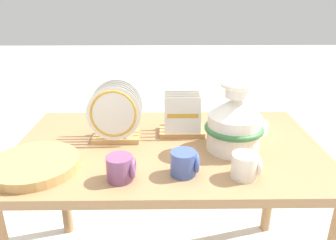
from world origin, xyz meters
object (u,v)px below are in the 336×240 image
object	(u,v)px
ceramic_vase	(234,122)
fruit_bowl	(249,125)
mug_cobalt_glaze	(185,163)
mug_plum_glaze	(121,168)
mug_cream_glaze	(246,166)
dish_rack_square_plates	(182,120)
wicker_charger_stack	(34,165)
dish_rack_round_plates	(115,116)

from	to	relation	value
ceramic_vase	fruit_bowl	distance (m)	0.22
ceramic_vase	mug_cobalt_glaze	world-z (taller)	ceramic_vase
ceramic_vase	mug_cobalt_glaze	distance (m)	0.29
mug_plum_glaze	mug_cream_glaze	xyz separation A→B (m)	(0.42, 0.01, 0.00)
ceramic_vase	dish_rack_square_plates	distance (m)	0.26
fruit_bowl	wicker_charger_stack	bearing A→B (deg)	-159.05
ceramic_vase	mug_cobalt_glaze	size ratio (longest dim) A/B	2.84
mug_cobalt_glaze	fruit_bowl	size ratio (longest dim) A/B	0.59
ceramic_vase	dish_rack_square_plates	size ratio (longest dim) A/B	1.41
dish_rack_square_plates	mug_plum_glaze	world-z (taller)	dish_rack_square_plates
wicker_charger_stack	mug_cream_glaze	xyz separation A→B (m)	(0.74, -0.06, 0.03)
dish_rack_square_plates	mug_plum_glaze	size ratio (longest dim) A/B	2.01
mug_cobalt_glaze	mug_cream_glaze	bearing A→B (deg)	-5.89
mug_cobalt_glaze	fruit_bowl	bearing A→B (deg)	49.29
dish_rack_round_plates	fruit_bowl	world-z (taller)	dish_rack_round_plates
dish_rack_round_plates	mug_plum_glaze	xyz separation A→B (m)	(0.06, -0.32, -0.06)
mug_cream_glaze	mug_plum_glaze	bearing A→B (deg)	-178.62
ceramic_vase	wicker_charger_stack	distance (m)	0.76
mug_cobalt_glaze	mug_cream_glaze	xyz separation A→B (m)	(0.21, -0.02, 0.00)
mug_cream_glaze	fruit_bowl	distance (m)	0.40
fruit_bowl	ceramic_vase	bearing A→B (deg)	-122.51
dish_rack_square_plates	mug_cobalt_glaze	bearing A→B (deg)	-91.37
dish_rack_round_plates	wicker_charger_stack	world-z (taller)	dish_rack_round_plates
dish_rack_round_plates	wicker_charger_stack	distance (m)	0.37
wicker_charger_stack	mug_plum_glaze	distance (m)	0.33
dish_rack_round_plates	mug_cream_glaze	world-z (taller)	dish_rack_round_plates
wicker_charger_stack	mug_cobalt_glaze	xyz separation A→B (m)	(0.53, -0.04, 0.03)
mug_cobalt_glaze	mug_plum_glaze	distance (m)	0.22
dish_rack_square_plates	mug_plum_glaze	distance (m)	0.44
ceramic_vase	mug_plum_glaze	size ratio (longest dim) A/B	2.84
mug_cobalt_glaze	fruit_bowl	xyz separation A→B (m)	(0.31, 0.37, -0.01)
mug_cobalt_glaze	mug_plum_glaze	bearing A→B (deg)	-171.70
mug_plum_glaze	mug_cream_glaze	world-z (taller)	same
dish_rack_round_plates	mug_cream_glaze	bearing A→B (deg)	-32.76
dish_rack_square_plates	ceramic_vase	bearing A→B (deg)	-38.33
mug_cream_glaze	fruit_bowl	bearing A→B (deg)	74.31
ceramic_vase	wicker_charger_stack	world-z (taller)	ceramic_vase
dish_rack_square_plates	fruit_bowl	size ratio (longest dim) A/B	1.19
wicker_charger_stack	mug_cream_glaze	size ratio (longest dim) A/B	3.22
wicker_charger_stack	mug_cobalt_glaze	distance (m)	0.54
mug_cream_glaze	fruit_bowl	size ratio (longest dim) A/B	0.59
dish_rack_round_plates	dish_rack_square_plates	world-z (taller)	dish_rack_round_plates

